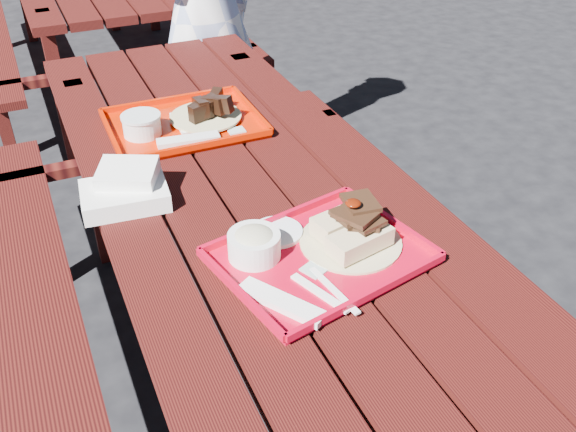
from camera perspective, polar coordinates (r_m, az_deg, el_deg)
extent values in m
plane|color=black|center=(2.05, -1.78, -16.93)|extent=(60.00, 60.00, 0.00)
cube|color=#40100C|center=(1.48, -13.06, -2.53)|extent=(0.14, 2.40, 0.04)
cube|color=#40100C|center=(1.51, -7.55, -1.17)|extent=(0.14, 2.40, 0.04)
cube|color=#40100C|center=(1.55, -2.26, 0.14)|extent=(0.14, 2.40, 0.04)
cube|color=#40100C|center=(1.60, 2.73, 1.38)|extent=(0.14, 2.40, 0.04)
cube|color=#40100C|center=(1.66, 7.39, 2.52)|extent=(0.14, 2.40, 0.04)
cube|color=#40100C|center=(1.68, -21.23, -13.00)|extent=(0.25, 2.40, 0.04)
cube|color=#40100C|center=(2.46, -22.25, -2.83)|extent=(0.06, 0.06, 0.42)
cube|color=#40100C|center=(1.97, 13.80, -3.18)|extent=(0.25, 2.40, 0.04)
cube|color=#40100C|center=(2.67, 2.75, 3.13)|extent=(0.06, 0.06, 0.42)
cube|color=#40100C|center=(2.48, -17.02, 3.26)|extent=(0.06, 0.06, 0.75)
cube|color=#40100C|center=(2.59, -3.94, 6.19)|extent=(0.06, 0.06, 0.75)
cube|color=#40100C|center=(2.49, -10.48, 5.88)|extent=(1.40, 0.06, 0.04)
cube|color=#40100C|center=(3.45, -23.97, 7.67)|extent=(0.06, 0.06, 0.42)
cube|color=#40100C|center=(4.29, -9.45, 18.28)|extent=(0.25, 2.40, 0.04)
cube|color=#40100C|center=(3.60, -5.33, 11.66)|extent=(0.06, 0.06, 0.42)
cube|color=#40100C|center=(5.13, -11.95, 18.16)|extent=(0.06, 0.06, 0.42)
cube|color=#40100C|center=(3.27, -19.66, 10.52)|extent=(0.06, 0.06, 0.75)
cube|color=#40100C|center=(3.36, -9.39, 12.67)|extent=(0.06, 0.06, 0.75)
cube|color=#40100C|center=(3.28, -14.62, 12.54)|extent=(1.40, 0.06, 0.04)
cube|color=#B80520|center=(1.37, 2.89, -3.81)|extent=(0.47, 0.39, 0.01)
cube|color=#B80520|center=(1.46, -0.95, -0.25)|extent=(0.40, 0.10, 0.02)
cube|color=#B80520|center=(1.27, 7.38, -6.89)|extent=(0.40, 0.10, 0.02)
cube|color=#B80520|center=(1.47, 9.18, -0.43)|extent=(0.08, 0.31, 0.02)
cube|color=#B80520|center=(1.27, -4.43, -6.68)|extent=(0.08, 0.31, 0.02)
cylinder|color=#C6B988|center=(1.41, 5.58, -2.28)|extent=(0.22, 0.22, 0.01)
cube|color=#D7BC8C|center=(1.36, 6.40, -2.16)|extent=(0.15, 0.09, 0.04)
cube|color=#D7BC8C|center=(1.42, 4.93, -0.52)|extent=(0.15, 0.09, 0.04)
ellipsoid|color=#4C1103|center=(1.34, 5.85, 1.55)|extent=(0.03, 0.03, 0.01)
cylinder|color=white|center=(1.35, -3.02, -2.63)|extent=(0.11, 0.11, 0.06)
ellipsoid|color=beige|center=(1.34, -3.04, -2.05)|extent=(0.10, 0.10, 0.04)
cylinder|color=white|center=(1.42, -1.00, -1.44)|extent=(0.12, 0.12, 0.01)
cube|color=white|center=(1.24, -0.56, -7.66)|extent=(0.13, 0.18, 0.01)
cube|color=white|center=(1.27, 2.86, -6.85)|extent=(0.07, 0.15, 0.01)
cube|color=white|center=(1.28, 4.11, -6.60)|extent=(0.03, 0.16, 0.00)
cube|color=#AEC6C3|center=(1.33, 2.38, -4.75)|extent=(0.06, 0.06, 0.00)
cube|color=#C01900|center=(1.92, -9.22, 7.94)|extent=(0.43, 0.33, 0.01)
cube|color=#C01900|center=(2.06, -10.52, 10.14)|extent=(0.42, 0.01, 0.02)
cube|color=#C01900|center=(1.77, -7.82, 6.22)|extent=(0.42, 0.01, 0.02)
cube|color=#C01900|center=(1.97, -3.28, 9.51)|extent=(0.01, 0.33, 0.02)
cube|color=#C01900|center=(1.88, -15.49, 7.00)|extent=(0.01, 0.33, 0.02)
cube|color=silver|center=(1.93, -7.87, 8.48)|extent=(0.15, 0.15, 0.01)
cylinder|color=#C2B781|center=(1.93, -7.33, 8.77)|extent=(0.21, 0.21, 0.01)
cylinder|color=silver|center=(1.87, -12.86, 7.80)|extent=(0.11, 0.11, 0.05)
cylinder|color=silver|center=(1.86, -12.98, 8.64)|extent=(0.11, 0.11, 0.01)
cube|color=white|center=(1.81, -8.85, 6.71)|extent=(0.18, 0.06, 0.01)
cube|color=silver|center=(1.86, -4.62, 7.58)|extent=(0.05, 0.04, 0.00)
cube|color=white|center=(1.58, -14.31, 1.76)|extent=(0.21, 0.17, 0.05)
cube|color=white|center=(1.59, -14.08, 3.65)|extent=(0.17, 0.16, 0.04)
imported|color=#9AACD8|center=(2.75, -7.32, 17.26)|extent=(0.69, 0.58, 1.59)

